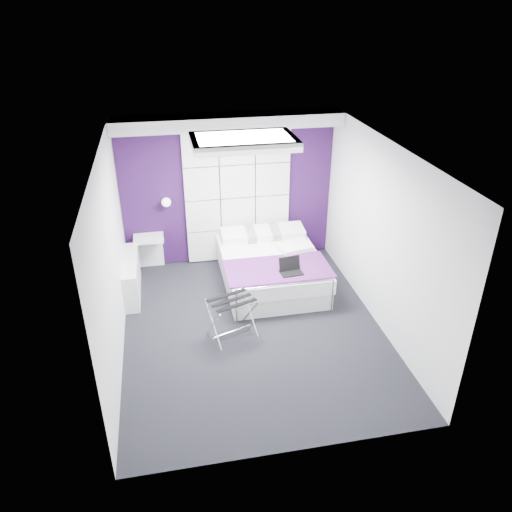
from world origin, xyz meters
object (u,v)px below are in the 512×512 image
(wall_lamp, at_px, (166,201))
(luggage_rack, at_px, (232,318))
(laptop, at_px, (291,269))
(nightstand, at_px, (148,238))
(radiator, at_px, (132,277))
(bed, at_px, (271,268))

(wall_lamp, bearing_deg, luggage_rack, -71.07)
(wall_lamp, relative_size, laptop, 0.46)
(luggage_rack, height_order, laptop, laptop)
(wall_lamp, relative_size, nightstand, 0.30)
(nightstand, relative_size, luggage_rack, 0.84)
(radiator, distance_m, nightstand, 0.84)
(bed, relative_size, luggage_rack, 3.24)
(bed, distance_m, nightstand, 2.12)
(nightstand, xyz_separation_m, luggage_rack, (1.09, -2.12, -0.31))
(wall_lamp, xyz_separation_m, nightstand, (-0.35, -0.04, -0.61))
(radiator, height_order, luggage_rack, radiator)
(bed, bearing_deg, luggage_rack, -123.13)
(wall_lamp, bearing_deg, bed, -29.42)
(laptop, bearing_deg, luggage_rack, -152.81)
(radiator, height_order, bed, bed)
(radiator, distance_m, luggage_rack, 1.97)
(luggage_rack, bearing_deg, laptop, 13.38)
(luggage_rack, relative_size, laptop, 1.83)
(nightstand, bearing_deg, wall_lamp, 6.60)
(wall_lamp, height_order, nightstand, wall_lamp)
(wall_lamp, height_order, bed, wall_lamp)
(bed, bearing_deg, wall_lamp, 150.58)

